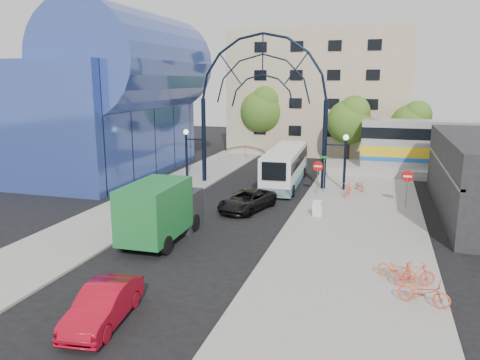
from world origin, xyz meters
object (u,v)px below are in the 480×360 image
(tree_north_c, at_px, (412,123))
(green_truck, at_px, (162,210))
(bike_far_a, at_px, (397,269))
(bike_far_c, at_px, (424,292))
(gateway_arch, at_px, (263,79))
(do_not_enter_sign, at_px, (407,180))
(red_sedan, at_px, (103,305))
(stop_sign, at_px, (318,169))
(tree_north_b, at_px, (263,109))
(black_suv, at_px, (247,200))
(sandwich_board, at_px, (317,207))
(city_bus, at_px, (285,166))
(tree_north_a, at_px, (350,120))
(street_name_sign, at_px, (324,166))
(bike_far_b, at_px, (414,274))
(bike_near_a, at_px, (360,186))
(bike_near_b, at_px, (348,189))

(tree_north_c, bearing_deg, green_truck, -116.35)
(bike_far_a, xyz_separation_m, bike_far_c, (0.91, -2.14, 0.04))
(bike_far_a, bearing_deg, bike_far_c, -132.51)
(bike_far_a, bearing_deg, gateway_arch, 55.99)
(do_not_enter_sign, bearing_deg, red_sedan, -119.76)
(red_sedan, distance_m, bike_far_a, 12.06)
(stop_sign, bearing_deg, tree_north_b, 115.83)
(gateway_arch, xyz_separation_m, tree_north_c, (12.12, 13.93, -4.28))
(black_suv, relative_size, bike_far_c, 2.54)
(sandwich_board, xyz_separation_m, tree_north_c, (6.52, 21.95, 3.53))
(bike_far_c, bearing_deg, sandwich_board, 40.33)
(city_bus, bearing_deg, tree_north_a, 65.55)
(street_name_sign, height_order, green_truck, green_truck)
(black_suv, bearing_deg, bike_far_b, -28.78)
(bike_near_a, height_order, bike_far_a, bike_far_a)
(city_bus, xyz_separation_m, bike_near_a, (6.06, -1.00, -1.04))
(street_name_sign, relative_size, bike_far_b, 1.63)
(tree_north_a, bearing_deg, green_truck, -106.95)
(red_sedan, bearing_deg, green_truck, 95.41)
(do_not_enter_sign, xyz_separation_m, black_suv, (-10.11, -3.45, -1.30))
(street_name_sign, distance_m, bike_near_a, 3.38)
(tree_north_c, relative_size, bike_far_b, 3.78)
(street_name_sign, distance_m, bike_far_a, 15.94)
(do_not_enter_sign, xyz_separation_m, bike_far_a, (-0.87, -12.48, -1.39))
(sandwich_board, height_order, bike_near_b, bike_near_b)
(sandwich_board, xyz_separation_m, red_sedan, (-5.54, -15.10, -0.05))
(tree_north_b, xyz_separation_m, bike_far_c, (14.92, -34.55, -4.64))
(tree_north_a, distance_m, tree_north_b, 10.79)
(street_name_sign, xyz_separation_m, bike_far_c, (5.84, -17.22, -1.51))
(bike_near_a, bearing_deg, red_sedan, -137.45)
(do_not_enter_sign, bearing_deg, bike_far_b, -90.95)
(tree_north_c, bearing_deg, bike_far_a, -93.75)
(street_name_sign, relative_size, bike_near_b, 1.61)
(gateway_arch, relative_size, city_bus, 1.25)
(black_suv, relative_size, bike_far_b, 2.83)
(tree_north_b, relative_size, bike_far_a, 4.56)
(tree_north_c, xyz_separation_m, green_truck, (-14.01, -28.28, -2.63))
(green_truck, distance_m, bike_near_b, 15.30)
(gateway_arch, bearing_deg, red_sedan, -89.84)
(tree_north_c, bearing_deg, bike_near_a, -107.19)
(sandwich_board, distance_m, tree_north_c, 23.17)
(gateway_arch, relative_size, do_not_enter_sign, 5.50)
(sandwich_board, distance_m, bike_far_c, 11.91)
(gateway_arch, bearing_deg, street_name_sign, -15.07)
(bike_far_b, height_order, bike_far_c, bike_far_b)
(tree_north_a, height_order, tree_north_b, tree_north_b)
(bike_far_c, bearing_deg, city_bus, 38.48)
(stop_sign, xyz_separation_m, tree_north_a, (1.32, 13.93, 2.61))
(gateway_arch, distance_m, stop_sign, 8.37)
(stop_sign, relative_size, tree_north_a, 0.36)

